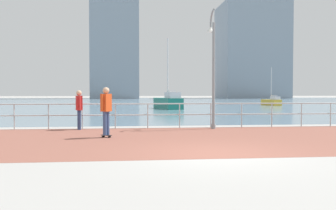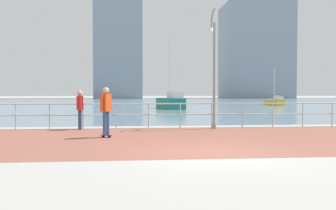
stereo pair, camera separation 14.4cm
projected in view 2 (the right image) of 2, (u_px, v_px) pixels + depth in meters
name	position (u px, v px, depth m)	size (l,w,h in m)	color
ground	(148.00, 104.00, 49.20)	(220.00, 220.00, 0.00)	#ADAAA5
brick_paving	(195.00, 139.00, 12.54)	(28.00, 7.70, 0.01)	#935647
harbor_water	(145.00, 102.00, 61.14)	(180.00, 88.00, 0.00)	#6B899E
waterfront_railing	(180.00, 111.00, 16.35)	(25.25, 0.06, 1.09)	#B2BCC1
lamppost	(213.00, 63.00, 15.98)	(0.36, 0.82, 5.11)	gray
skateboarder	(106.00, 107.00, 12.82)	(0.40, 0.51, 1.73)	black
bystander	(80.00, 107.00, 15.58)	(0.32, 0.55, 1.64)	navy
sailboat_gray	(171.00, 102.00, 35.24)	(2.43, 4.97, 6.69)	#197266
sailboat_yellow	(275.00, 102.00, 44.43)	(1.40, 3.35, 4.57)	gold
tower_beige	(255.00, 51.00, 101.72)	(17.27, 14.54, 27.33)	#8493A3
tower_slate	(118.00, 22.00, 94.56)	(11.90, 10.07, 40.67)	#8493A3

